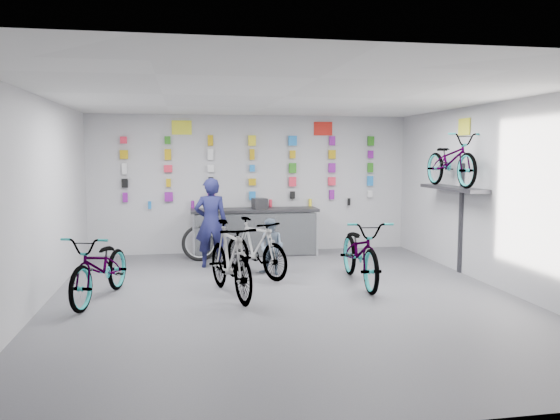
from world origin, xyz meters
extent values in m
plane|color=#515156|center=(0.00, 0.00, 0.00)|extent=(8.00, 8.00, 0.00)
plane|color=white|center=(0.00, 0.00, 3.00)|extent=(8.00, 8.00, 0.00)
plane|color=silver|center=(0.00, 4.00, 1.50)|extent=(7.00, 0.00, 7.00)
plane|color=silver|center=(0.00, -4.00, 1.50)|extent=(7.00, 0.00, 7.00)
plane|color=silver|center=(-3.50, 0.00, 1.50)|extent=(0.00, 8.00, 8.00)
plane|color=silver|center=(3.50, 0.00, 1.50)|extent=(0.00, 8.00, 8.00)
cube|color=black|center=(0.00, 3.55, 0.45)|extent=(2.60, 0.60, 0.90)
cube|color=silver|center=(0.00, 3.25, 0.48)|extent=(2.60, 0.02, 0.90)
cube|color=silver|center=(-1.30, 3.25, 0.48)|extent=(0.04, 0.04, 0.96)
cube|color=silver|center=(1.30, 3.25, 0.48)|extent=(0.04, 0.04, 0.96)
cube|color=black|center=(0.00, 3.55, 0.97)|extent=(2.70, 0.66, 0.06)
cube|color=#801690|center=(-2.70, 3.93, 1.25)|extent=(0.10, 0.06, 0.20)
cube|color=#801690|center=(-1.80, 3.93, 1.25)|extent=(0.17, 0.06, 0.20)
cube|color=#801690|center=(-0.90, 3.93, 1.25)|extent=(0.15, 0.06, 0.14)
cube|color=#207FDA|center=(0.00, 3.93, 1.25)|extent=(0.14, 0.06, 0.18)
cube|color=black|center=(0.90, 3.93, 1.25)|extent=(0.10, 0.06, 0.16)
cube|color=#801690|center=(1.80, 3.93, 1.25)|extent=(0.11, 0.06, 0.22)
cube|color=white|center=(2.70, 3.93, 1.25)|extent=(0.10, 0.06, 0.14)
cube|color=black|center=(-2.70, 3.93, 1.55)|extent=(0.13, 0.06, 0.19)
cube|color=#C59A0D|center=(-1.80, 3.93, 1.55)|extent=(0.10, 0.06, 0.17)
cube|color=black|center=(-0.90, 3.93, 1.55)|extent=(0.11, 0.06, 0.23)
cube|color=#C59A0D|center=(0.00, 3.93, 1.55)|extent=(0.16, 0.06, 0.15)
cube|color=#F22A45|center=(0.90, 3.93, 1.55)|extent=(0.16, 0.06, 0.21)
cube|color=#F22A45|center=(1.80, 3.93, 1.55)|extent=(0.17, 0.06, 0.18)
cube|color=#207FDA|center=(2.70, 3.93, 1.55)|extent=(0.13, 0.06, 0.22)
cube|color=white|center=(-2.70, 3.93, 1.85)|extent=(0.10, 0.06, 0.23)
cube|color=#F22A45|center=(-1.80, 3.93, 1.85)|extent=(0.18, 0.06, 0.15)
cube|color=white|center=(-0.90, 3.93, 1.85)|extent=(0.13, 0.06, 0.15)
cube|color=#207FDA|center=(0.00, 3.93, 1.85)|extent=(0.11, 0.06, 0.15)
cube|color=#2B7B1A|center=(0.90, 3.93, 1.85)|extent=(0.16, 0.06, 0.22)
cube|color=#801690|center=(1.80, 3.93, 1.85)|extent=(0.15, 0.06, 0.21)
cube|color=#2B7B1A|center=(2.70, 3.93, 1.85)|extent=(0.12, 0.06, 0.21)
cube|color=#C59A0D|center=(-2.70, 3.93, 2.15)|extent=(0.16, 0.06, 0.19)
cube|color=#C59A0D|center=(-1.80, 3.93, 2.15)|extent=(0.14, 0.06, 0.23)
cube|color=white|center=(-0.90, 3.93, 2.15)|extent=(0.12, 0.06, 0.24)
cube|color=#C59A0D|center=(0.00, 3.93, 2.15)|extent=(0.10, 0.06, 0.23)
cube|color=#C59A0D|center=(0.90, 3.93, 2.15)|extent=(0.12, 0.06, 0.18)
cube|color=#C59A0D|center=(1.80, 3.93, 2.15)|extent=(0.16, 0.06, 0.19)
cube|color=#801690|center=(2.70, 3.93, 2.15)|extent=(0.12, 0.06, 0.17)
cube|color=#F22A45|center=(-2.70, 3.93, 2.45)|extent=(0.14, 0.06, 0.14)
cube|color=#2B7B1A|center=(-1.80, 3.93, 2.45)|extent=(0.12, 0.06, 0.16)
cube|color=#C59A0D|center=(-0.90, 3.93, 2.45)|extent=(0.11, 0.06, 0.23)
cube|color=yellow|center=(0.00, 3.93, 2.45)|extent=(0.16, 0.06, 0.22)
cube|color=#207FDA|center=(0.90, 3.93, 2.45)|extent=(0.18, 0.06, 0.21)
cube|color=#801690|center=(1.80, 3.93, 2.45)|extent=(0.13, 0.06, 0.21)
cube|color=#2B7B1A|center=(2.70, 3.93, 2.45)|extent=(0.14, 0.06, 0.21)
cylinder|color=#207FDA|center=(-2.20, 3.91, 1.08)|extent=(0.07, 0.07, 0.16)
cylinder|color=#801690|center=(-1.30, 3.91, 1.08)|extent=(0.07, 0.07, 0.16)
cylinder|color=#F22A45|center=(0.40, 3.91, 1.08)|extent=(0.07, 0.07, 0.16)
cylinder|color=yellow|center=(1.30, 3.91, 1.08)|extent=(0.07, 0.07, 0.16)
cylinder|color=black|center=(2.20, 3.91, 1.08)|extent=(0.07, 0.07, 0.16)
cube|color=#333338|center=(3.30, 1.20, 1.55)|extent=(0.38, 1.90, 0.06)
cube|color=#333338|center=(3.48, 1.20, 1.00)|extent=(0.04, 0.10, 2.00)
cube|color=yellow|center=(-1.50, 3.98, 2.72)|extent=(0.42, 0.02, 0.30)
cube|color=red|center=(1.60, 3.98, 2.72)|extent=(0.42, 0.02, 0.30)
cube|color=yellow|center=(3.48, 1.20, 2.65)|extent=(0.02, 0.40, 0.30)
imported|color=gray|center=(-2.71, 0.37, 0.51)|extent=(1.15, 2.04, 1.02)
imported|color=gray|center=(-0.80, 0.24, 0.58)|extent=(0.96, 1.99, 1.15)
imported|color=gray|center=(1.41, 0.67, 0.55)|extent=(0.85, 2.14, 1.10)
imported|color=gray|center=(-0.24, 1.54, 0.52)|extent=(1.29, 1.74, 1.04)
imported|color=gray|center=(3.25, 1.20, 2.05)|extent=(0.63, 1.80, 0.95)
imported|color=#161843|center=(-0.98, 2.47, 0.86)|extent=(0.63, 0.42, 1.71)
imported|color=slate|center=(0.05, 1.63, 0.51)|extent=(0.62, 0.61, 1.01)
torus|color=black|center=(-1.17, 3.17, 0.36)|extent=(0.78, 0.39, 0.73)
torus|color=silver|center=(-1.17, 3.17, 0.36)|extent=(0.63, 0.28, 0.59)
cube|color=black|center=(0.11, 3.55, 1.11)|extent=(0.33, 0.35, 0.22)
camera|label=1|loc=(-1.48, -7.92, 2.19)|focal=35.00mm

